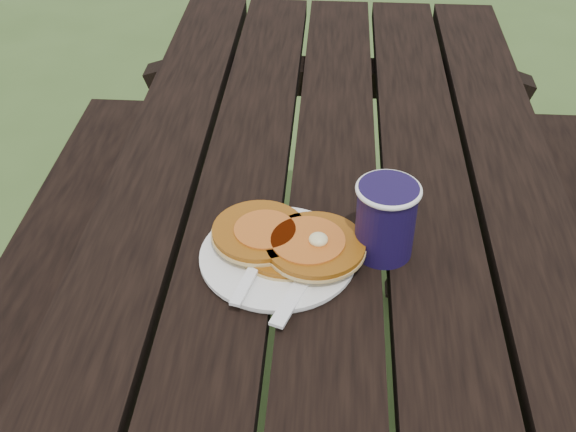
# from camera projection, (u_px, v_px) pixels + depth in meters

# --- Properties ---
(picnic_table) EXTENTS (1.36, 1.80, 0.75)m
(picnic_table) POSITION_uv_depth(u_px,v_px,m) (325.00, 390.00, 1.32)
(picnic_table) COLOR black
(picnic_table) RESTS_ON ground
(plate) EXTENTS (0.22, 0.22, 0.01)m
(plate) POSITION_uv_depth(u_px,v_px,m) (278.00, 257.00, 1.03)
(plate) COLOR white
(plate) RESTS_ON picnic_table
(pancake_stack) EXTENTS (0.22, 0.16, 0.04)m
(pancake_stack) POSITION_uv_depth(u_px,v_px,m) (289.00, 241.00, 1.03)
(pancake_stack) COLOR #965311
(pancake_stack) RESTS_ON plate
(knife) EXTENTS (0.08, 0.18, 0.00)m
(knife) POSITION_uv_depth(u_px,v_px,m) (303.00, 281.00, 0.98)
(knife) COLOR white
(knife) RESTS_ON plate
(fork) EXTENTS (0.07, 0.16, 0.01)m
(fork) POSITION_uv_depth(u_px,v_px,m) (249.00, 278.00, 0.98)
(fork) COLOR white
(fork) RESTS_ON plate
(coffee_cup) EXTENTS (0.09, 0.09, 0.11)m
(coffee_cup) POSITION_uv_depth(u_px,v_px,m) (386.00, 216.00, 1.01)
(coffee_cup) COLOR #150C35
(coffee_cup) RESTS_ON picnic_table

